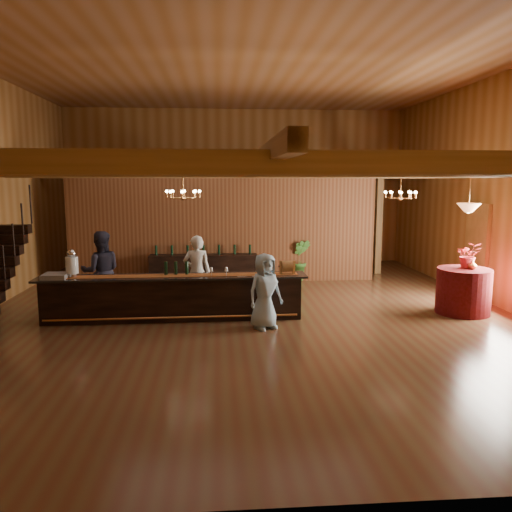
{
  "coord_description": "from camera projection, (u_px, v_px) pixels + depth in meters",
  "views": [
    {
      "loc": [
        -0.68,
        -11.18,
        3.0
      ],
      "look_at": [
        0.22,
        0.37,
        1.24
      ],
      "focal_mm": 35.0,
      "sensor_mm": 36.0,
      "label": 1
    }
  ],
  "objects": [
    {
      "name": "bar_bottle_1",
      "position": [
        176.0,
        268.0,
        10.83
      ],
      "size": [
        0.07,
        0.07,
        0.3
      ],
      "primitive_type": "cylinder",
      "color": "black",
      "rests_on": "tasting_bar"
    },
    {
      "name": "guest",
      "position": [
        265.0,
        291.0,
        10.11
      ],
      "size": [
        0.9,
        0.79,
        1.55
      ],
      "primitive_type": "imported",
      "rotation": [
        0.0,
        0.0,
        0.5
      ],
      "color": "#90B1C4",
      "rests_on": "floor"
    },
    {
      "name": "bartender",
      "position": [
        197.0,
        273.0,
        11.62
      ],
      "size": [
        0.65,
        0.43,
        1.75
      ],
      "primitive_type": "imported",
      "rotation": [
        0.0,
        0.0,
        3.12
      ],
      "color": "silver",
      "rests_on": "floor"
    },
    {
      "name": "beam_grid",
      "position": [
        246.0,
        170.0,
        11.53
      ],
      "size": [
        11.9,
        13.9,
        0.39
      ],
      "color": "#A47740",
      "rests_on": "wall_left"
    },
    {
      "name": "backroom_boxes",
      "position": [
        229.0,
        254.0,
        16.84
      ],
      "size": [
        4.1,
        0.6,
        1.1
      ],
      "color": "black",
      "rests_on": "floor"
    },
    {
      "name": "chandelier_left",
      "position": [
        183.0,
        194.0,
        11.68
      ],
      "size": [
        0.8,
        0.8,
        0.66
      ],
      "color": "#C98545",
      "rests_on": "beam_grid"
    },
    {
      "name": "staff_second",
      "position": [
        101.0,
        271.0,
        11.47
      ],
      "size": [
        1.04,
        0.89,
        1.86
      ],
      "primitive_type": "imported",
      "rotation": [
        0.0,
        0.0,
        3.37
      ],
      "color": "#28293D",
      "rests_on": "floor"
    },
    {
      "name": "wall_back",
      "position": [
        236.0,
        187.0,
        18.01
      ],
      "size": [
        12.0,
        0.1,
        5.5
      ],
      "primitive_type": "cube",
      "color": "olive",
      "rests_on": "floor"
    },
    {
      "name": "wall_right",
      "position": [
        505.0,
        191.0,
        11.57
      ],
      "size": [
        0.1,
        14.0,
        5.5
      ],
      "primitive_type": "cube",
      "color": "olive",
      "rests_on": "floor"
    },
    {
      "name": "floor",
      "position": [
        248.0,
        312.0,
        11.52
      ],
      "size": [
        14.0,
        14.0,
        0.0
      ],
      "primitive_type": "plane",
      "color": "#55301D",
      "rests_on": "ground"
    },
    {
      "name": "partition_wall",
      "position": [
        224.0,
        230.0,
        14.7
      ],
      "size": [
        9.0,
        0.18,
        3.1
      ],
      "primitive_type": "cube",
      "color": "brown",
      "rests_on": "floor"
    },
    {
      "name": "window_right_back",
      "position": [
        478.0,
        238.0,
        12.73
      ],
      "size": [
        0.12,
        1.05,
        1.75
      ],
      "primitive_type": "cube",
      "color": "white",
      "rests_on": "wall_right"
    },
    {
      "name": "table_vase",
      "position": [
        472.0,
        262.0,
        11.14
      ],
      "size": [
        0.2,
        0.2,
        0.32
      ],
      "primitive_type": "imported",
      "rotation": [
        0.0,
        0.0,
        0.31
      ],
      "color": "#C98545",
      "rests_on": "round_table"
    },
    {
      "name": "table_flowers",
      "position": [
        468.0,
        255.0,
        11.28
      ],
      "size": [
        0.63,
        0.58,
        0.59
      ],
      "primitive_type": "imported",
      "rotation": [
        0.0,
        0.0,
        -0.25
      ],
      "color": "red",
      "rests_on": "round_table"
    },
    {
      "name": "beverage_dispenser",
      "position": [
        72.0,
        264.0,
        10.56
      ],
      "size": [
        0.26,
        0.26,
        0.6
      ],
      "color": "silver",
      "rests_on": "tasting_bar"
    },
    {
      "name": "pendant_lamp",
      "position": [
        469.0,
        208.0,
        11.02
      ],
      "size": [
        0.52,
        0.52,
        0.9
      ],
      "color": "#C98545",
      "rests_on": "beam_grid"
    },
    {
      "name": "support_posts",
      "position": [
        249.0,
        246.0,
        10.79
      ],
      "size": [
        9.2,
        10.2,
        3.2
      ],
      "color": "#A47740",
      "rests_on": "floor"
    },
    {
      "name": "chandelier_right",
      "position": [
        400.0,
        194.0,
        12.42
      ],
      "size": [
        0.8,
        0.8,
        0.7
      ],
      "color": "#C98545",
      "rests_on": "beam_grid"
    },
    {
      "name": "wall_front",
      "position": [
        298.0,
        210.0,
        4.21
      ],
      "size": [
        12.0,
        0.1,
        5.5
      ],
      "primitive_type": "cube",
      "color": "olive",
      "rests_on": "floor"
    },
    {
      "name": "raffle_drum",
      "position": [
        287.0,
        266.0,
        10.89
      ],
      "size": [
        0.34,
        0.24,
        0.3
      ],
      "color": "#A1723A",
      "rests_on": "tasting_bar"
    },
    {
      "name": "floor_plant",
      "position": [
        300.0,
        260.0,
        15.02
      ],
      "size": [
        0.81,
        0.72,
        1.24
      ],
      "primitive_type": "imported",
      "rotation": [
        0.0,
        0.0,
        -0.29
      ],
      "color": "#336922",
      "rests_on": "floor"
    },
    {
      "name": "ceiling",
      "position": [
        247.0,
        63.0,
        10.69
      ],
      "size": [
        14.0,
        14.0,
        0.0
      ],
      "primitive_type": "plane",
      "rotation": [
        3.14,
        0.0,
        0.0
      ],
      "color": "#92613D",
      "rests_on": "wall_back"
    },
    {
      "name": "bar_bottle_0",
      "position": [
        166.0,
        268.0,
        10.82
      ],
      "size": [
        0.07,
        0.07,
        0.3
      ],
      "primitive_type": "cylinder",
      "color": "black",
      "rests_on": "tasting_bar"
    },
    {
      "name": "bar_bottle_2",
      "position": [
        187.0,
        268.0,
        10.86
      ],
      "size": [
        0.07,
        0.07,
        0.3
      ],
      "primitive_type": "cylinder",
      "color": "black",
      "rests_on": "tasting_bar"
    },
    {
      "name": "tasting_bar",
      "position": [
        174.0,
        297.0,
        10.81
      ],
      "size": [
        5.79,
        0.82,
        0.97
      ],
      "rotation": [
        0.0,
        0.0,
        0.01
      ],
      "color": "black",
      "rests_on": "floor"
    },
    {
      "name": "round_table",
      "position": [
        463.0,
        291.0,
        11.31
      ],
      "size": [
        1.19,
        1.19,
        1.03
      ],
      "primitive_type": "cylinder",
      "color": "#5A0E17",
      "rests_on": "floor"
    },
    {
      "name": "backbar_shelf",
      "position": [
        204.0,
        269.0,
        14.5
      ],
      "size": [
        3.11,
        0.52,
        0.87
      ],
      "primitive_type": "cube",
      "rotation": [
        0.0,
        0.0,
        0.01
      ],
      "color": "black",
      "rests_on": "floor"
    },
    {
      "name": "glass_rack_tray",
      "position": [
        56.0,
        276.0,
        10.47
      ],
      "size": [
        0.5,
        0.5,
        0.1
      ],
      "primitive_type": "cube",
      "color": "gray",
      "rests_on": "tasting_bar"
    }
  ]
}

